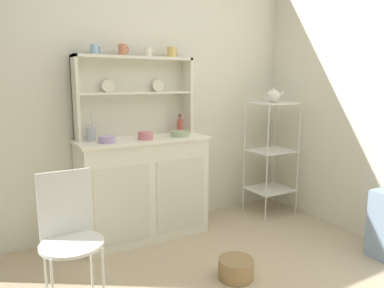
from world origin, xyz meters
name	(u,v)px	position (x,y,z in m)	size (l,w,h in m)	color
wall_back	(138,94)	(0.00, 1.62, 1.25)	(3.84, 0.05, 2.50)	silver
hutch_cabinet	(143,187)	(-0.08, 1.37, 0.45)	(1.12, 0.45, 0.88)	silver
hutch_shelf_unit	(134,90)	(-0.08, 1.53, 1.29)	(1.05, 0.18, 0.69)	silver
bakers_rack	(271,147)	(1.28, 1.24, 0.70)	(0.43, 0.37, 1.16)	silver
wire_chair	(69,229)	(-0.86, 0.59, 0.52)	(0.36, 0.36, 0.85)	white
floor_basket	(236,268)	(0.21, 0.39, 0.07)	(0.25, 0.25, 0.14)	#93754C
cup_sky_0	(95,50)	(-0.42, 1.49, 1.61)	(0.08, 0.07, 0.08)	#8EB2D1
cup_terracotta_1	(123,50)	(-0.18, 1.49, 1.62)	(0.08, 0.07, 0.09)	#C67556
cup_cream_2	(148,52)	(0.04, 1.49, 1.61)	(0.08, 0.07, 0.08)	silver
cup_gold_3	(172,52)	(0.28, 1.49, 1.62)	(0.09, 0.08, 0.09)	#DBB760
bowl_mixing_large	(107,139)	(-0.40, 1.29, 0.91)	(0.14, 0.14, 0.05)	#B79ECC
bowl_floral_medium	(145,135)	(-0.08, 1.29, 0.92)	(0.13, 0.13, 0.06)	#D17A84
bowl_cream_small	(180,134)	(0.25, 1.29, 0.91)	(0.16, 0.16, 0.05)	#9EB78E
jam_bottle	(180,126)	(0.34, 1.45, 0.96)	(0.06, 0.06, 0.18)	#B74C47
utensil_jar	(91,134)	(-0.49, 1.45, 0.94)	(0.08, 0.08, 0.24)	#B2B7C6
porcelain_teapot	(273,96)	(1.28, 1.24, 1.22)	(0.22, 0.13, 0.15)	white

